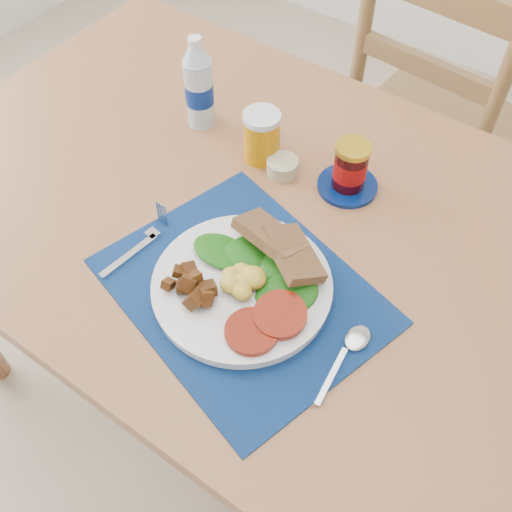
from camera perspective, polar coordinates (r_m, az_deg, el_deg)
The scene contains 11 objects.
ground at distance 1.68m, azimuth -3.94°, elevation -17.38°, with size 4.00×4.00×0.00m, color gray.
table at distance 1.18m, azimuth 0.25°, elevation 1.78°, with size 1.40×0.90×0.75m.
chair_far at distance 1.72m, azimuth 16.75°, elevation 14.47°, with size 0.46×0.44×1.15m.
placemat at distance 1.00m, azimuth -1.33°, elevation -3.32°, with size 0.44×0.35×0.00m, color black.
breakfast_plate at distance 0.98m, azimuth -1.77°, elevation -2.58°, with size 0.29×0.29×0.07m.
fork at distance 1.07m, azimuth -10.62°, elevation 1.39°, with size 0.03×0.18×0.00m.
spoon at distance 0.94m, azimuth 8.82°, elevation -8.94°, with size 0.04×0.16×0.00m.
water_bottle at distance 1.25m, azimuth -5.47°, elevation 15.69°, with size 0.06×0.06×0.20m.
juice_glass at distance 1.18m, azimuth 0.54°, elevation 11.22°, with size 0.07×0.07×0.10m, color #C87C05.
ramekin at distance 1.17m, azimuth 2.53°, elevation 8.51°, with size 0.06×0.06×0.03m, color tan.
jam_on_saucer at distance 1.13m, azimuth 8.94°, elevation 8.12°, with size 0.12×0.12×0.10m.
Camera 1 is at (0.43, -0.42, 1.57)m, focal length 42.00 mm.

